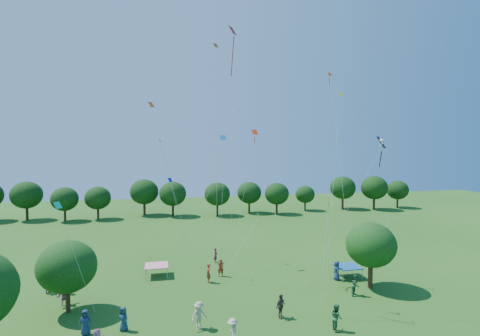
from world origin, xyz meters
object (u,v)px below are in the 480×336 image
Objects in this scene: near_tree_east at (371,245)px; red_high_kite at (230,73)px; near_tree_north at (67,267)px; pirate_kite at (379,147)px; tent_red_stripe at (157,266)px; tent_blue at (348,267)px.

near_tree_east is 0.28× the size of red_high_kite.
red_high_kite reaches higher than near_tree_north.
near_tree_east is 0.49× the size of pirate_kite.
tent_red_stripe is at bearing 46.12° from near_tree_north.
red_high_kite is (-10.47, 4.15, 5.79)m from pirate_kite.
tent_red_stripe is 18.53m from tent_blue.
near_tree_east is 20.19m from tent_red_stripe.
pirate_kite is at bearing -116.58° from near_tree_east.
near_tree_east is 4.14m from tent_blue.
near_tree_north reaches higher than tent_blue.
tent_red_stripe is (6.51, 6.77, -2.49)m from near_tree_north.
near_tree_north is 0.46× the size of pirate_kite.
tent_blue is at bearing -12.93° from tent_red_stripe.
tent_red_stripe is at bearing 144.65° from pirate_kite.
near_tree_east is at bearing 63.42° from pirate_kite.
near_tree_east is at bearing 1.81° from red_high_kite.
near_tree_east is at bearing -77.73° from tent_blue.
near_tree_north is 19.40m from red_high_kite.
pirate_kite reaches higher than tent_red_stripe.
near_tree_north is at bearing 167.99° from pirate_kite.
tent_red_stripe is (-18.70, 7.08, -2.84)m from near_tree_east.
tent_red_stripe is 19.82m from red_high_kite.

